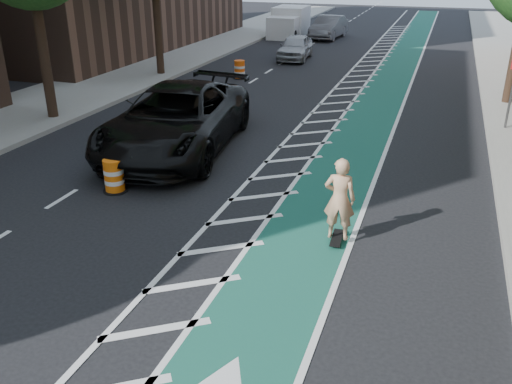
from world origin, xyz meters
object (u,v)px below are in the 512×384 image
at_px(skateboarder, 340,199).
at_px(barrel_a, 114,176).
at_px(suv_far, 181,115).
at_px(suv_near, 176,120).

distance_m(skateboarder, barrel_a, 5.98).
bearing_deg(barrel_a, suv_far, 92.70).
distance_m(suv_near, suv_far, 0.91).
relative_size(skateboarder, suv_near, 0.25).
bearing_deg(barrel_a, skateboarder, -7.44).
xyz_separation_m(skateboarder, suv_far, (-6.10, 5.01, -0.12)).
bearing_deg(suv_near, skateboarder, -42.61).
bearing_deg(suv_near, barrel_a, -98.42).
relative_size(skateboarder, barrel_a, 2.07).
xyz_separation_m(suv_near, barrel_a, (-0.08, -3.38, -0.57)).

